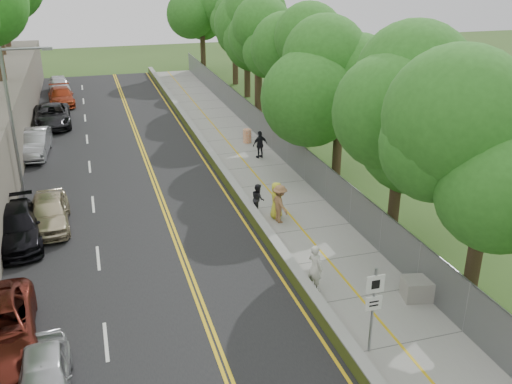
{
  "coord_description": "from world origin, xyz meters",
  "views": [
    {
      "loc": [
        -6.92,
        -16.57,
        12.03
      ],
      "look_at": [
        0.5,
        8.0,
        1.4
      ],
      "focal_mm": 40.0,
      "sensor_mm": 36.0,
      "label": 1
    }
  ],
  "objects_px": {
    "painter_0": "(276,200)",
    "person_far": "(260,144)",
    "concrete_block": "(419,289)",
    "signpost": "(374,301)",
    "car_0": "(44,377)",
    "streetlight": "(15,114)",
    "construction_barrel": "(247,136)"
  },
  "relations": [
    {
      "from": "painter_0",
      "to": "person_far",
      "type": "bearing_deg",
      "value": 10.85
    },
    {
      "from": "concrete_block",
      "to": "person_far",
      "type": "xyz_separation_m",
      "value": [
        -0.93,
        17.29,
        0.48
      ]
    },
    {
      "from": "signpost",
      "to": "car_0",
      "type": "relative_size",
      "value": 0.79
    },
    {
      "from": "signpost",
      "to": "person_far",
      "type": "bearing_deg",
      "value": 83.26
    },
    {
      "from": "concrete_block",
      "to": "person_far",
      "type": "height_order",
      "value": "person_far"
    },
    {
      "from": "car_0",
      "to": "concrete_block",
      "type": "bearing_deg",
      "value": 4.27
    },
    {
      "from": "streetlight",
      "to": "signpost",
      "type": "height_order",
      "value": "streetlight"
    },
    {
      "from": "streetlight",
      "to": "person_far",
      "type": "height_order",
      "value": "streetlight"
    },
    {
      "from": "streetlight",
      "to": "concrete_block",
      "type": "xyz_separation_m",
      "value": [
        14.76,
        -14.7,
        -4.19
      ]
    },
    {
      "from": "signpost",
      "to": "concrete_block",
      "type": "height_order",
      "value": "signpost"
    },
    {
      "from": "construction_barrel",
      "to": "car_0",
      "type": "xyz_separation_m",
      "value": [
        -12.47,
        -22.06,
        0.19
      ]
    },
    {
      "from": "construction_barrel",
      "to": "person_far",
      "type": "xyz_separation_m",
      "value": [
        -0.1,
        -3.36,
        0.41
      ]
    },
    {
      "from": "construction_barrel",
      "to": "painter_0",
      "type": "bearing_deg",
      "value": -99.37
    },
    {
      "from": "construction_barrel",
      "to": "concrete_block",
      "type": "bearing_deg",
      "value": -87.7
    },
    {
      "from": "signpost",
      "to": "car_0",
      "type": "bearing_deg",
      "value": 174.86
    },
    {
      "from": "painter_0",
      "to": "car_0",
      "type": "bearing_deg",
      "value": 156.2
    },
    {
      "from": "streetlight",
      "to": "painter_0",
      "type": "distance_m",
      "value": 13.97
    },
    {
      "from": "concrete_block",
      "to": "streetlight",
      "type": "bearing_deg",
      "value": 135.12
    },
    {
      "from": "signpost",
      "to": "person_far",
      "type": "relative_size",
      "value": 1.75
    },
    {
      "from": "streetlight",
      "to": "car_0",
      "type": "distance_m",
      "value": 16.65
    },
    {
      "from": "streetlight",
      "to": "signpost",
      "type": "relative_size",
      "value": 2.58
    },
    {
      "from": "car_0",
      "to": "painter_0",
      "type": "bearing_deg",
      "value": 41.39
    },
    {
      "from": "streetlight",
      "to": "car_0",
      "type": "height_order",
      "value": "streetlight"
    },
    {
      "from": "streetlight",
      "to": "painter_0",
      "type": "height_order",
      "value": "streetlight"
    },
    {
      "from": "signpost",
      "to": "painter_0",
      "type": "height_order",
      "value": "signpost"
    },
    {
      "from": "person_far",
      "to": "concrete_block",
      "type": "bearing_deg",
      "value": 78.69
    },
    {
      "from": "concrete_block",
      "to": "painter_0",
      "type": "bearing_deg",
      "value": 108.76
    },
    {
      "from": "signpost",
      "to": "person_far",
      "type": "xyz_separation_m",
      "value": [
        2.32,
        19.61,
        -1.03
      ]
    },
    {
      "from": "person_far",
      "to": "painter_0",
      "type": "bearing_deg",
      "value": 63.43
    },
    {
      "from": "car_0",
      "to": "painter_0",
      "type": "relative_size",
      "value": 2.12
    },
    {
      "from": "car_0",
      "to": "painter_0",
      "type": "distance_m",
      "value": 14.33
    },
    {
      "from": "signpost",
      "to": "painter_0",
      "type": "xyz_separation_m",
      "value": [
        0.4,
        10.71,
        -0.99
      ]
    }
  ]
}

